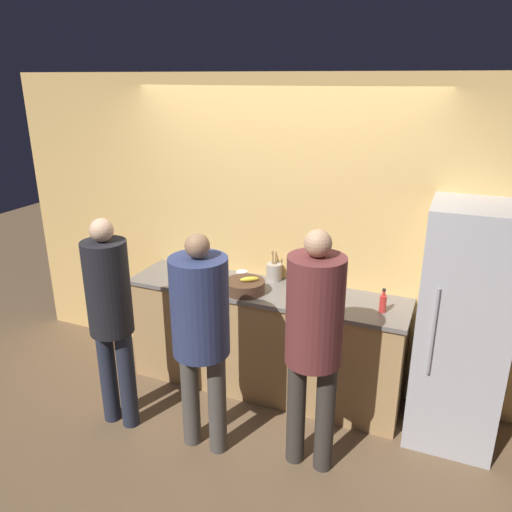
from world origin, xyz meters
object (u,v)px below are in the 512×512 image
bottle_amber (296,275)px  cup_white (242,276)px  bottle_red (383,303)px  bottle_clear (315,287)px  utensil_crock (274,272)px  refrigerator (462,328)px  fruit_bowl (245,286)px  person_left (110,310)px  person_center (201,324)px  person_right (314,332)px  cup_yellow (194,274)px

bottle_amber → cup_white: bearing=-170.5°
bottle_red → cup_white: (-1.20, 0.16, -0.03)m
bottle_amber → bottle_clear: bearing=-29.7°
cup_white → utensil_crock: bearing=23.5°
refrigerator → fruit_bowl: refrigerator is taller
person_left → person_center: bearing=0.9°
utensil_crock → bottle_clear: bearing=-19.3°
person_left → bottle_clear: bearing=36.6°
bottle_amber → cup_white: 0.47m
person_right → cup_white: size_ratio=17.89×
person_center → person_right: size_ratio=0.95×
bottle_clear → bottle_red: (0.56, -0.13, 0.01)m
fruit_bowl → refrigerator: bearing=3.4°
person_left → bottle_clear: (1.26, 0.94, 0.02)m
bottle_clear → bottle_amber: size_ratio=0.64×
person_left → fruit_bowl: (0.74, 0.75, 0.01)m
person_center → fruit_bowl: bearing=90.0°
utensil_crock → refrigerator: bearing=-8.7°
person_center → bottle_amber: (0.33, 1.03, 0.02)m
person_right → bottle_red: bearing=64.3°
person_center → fruit_bowl: person_center is taller
bottle_amber → cup_yellow: 0.87m
utensil_crock → person_right: bearing=-56.3°
fruit_bowl → cup_white: 0.25m
utensil_crock → bottle_red: bearing=-15.6°
refrigerator → bottle_red: 0.57m
person_right → bottle_red: size_ratio=9.24×
person_right → cup_white: person_right is taller
cup_yellow → refrigerator: bearing=0.2°
refrigerator → cup_yellow: refrigerator is taller
person_right → utensil_crock: 1.14m
person_left → bottle_red: 1.99m
refrigerator → cup_yellow: (-2.15, -0.01, 0.08)m
refrigerator → bottle_amber: bearing=171.3°
refrigerator → cup_yellow: bearing=-179.8°
person_right → bottle_clear: person_right is taller
utensil_crock → bottle_red: 0.99m
bottle_clear → cup_white: (-0.65, 0.03, -0.02)m
refrigerator → person_center: refrigerator is taller
person_center → refrigerator: bearing=27.0°
person_center → bottle_red: size_ratio=8.80×
bottle_red → cup_white: bearing=172.5°
bottle_clear → cup_yellow: bottle_clear is taller
bottle_clear → bottle_red: 0.57m
person_left → fruit_bowl: person_left is taller
person_left → utensil_crock: size_ratio=6.37×
person_center → fruit_bowl: size_ratio=5.05×
refrigerator → bottle_amber: 1.32m
fruit_bowl → bottle_clear: bottle_clear is taller
bottle_clear → refrigerator: bearing=-4.6°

